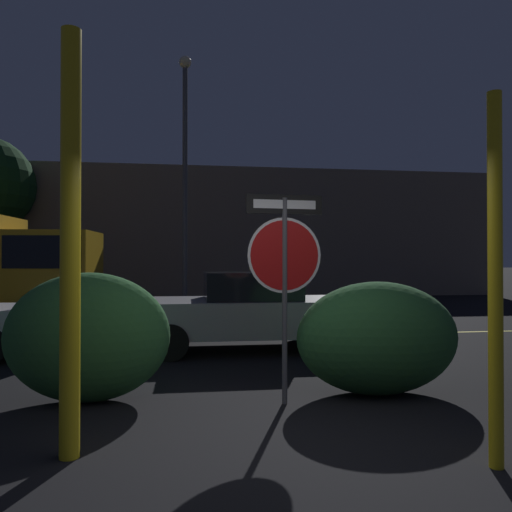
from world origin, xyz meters
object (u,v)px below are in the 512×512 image
(stop_sign, at_px, (285,256))
(passing_car_2, at_px, (245,311))
(yellow_pole_right, at_px, (495,279))
(street_lamp, at_px, (185,160))
(hedge_bush_2, at_px, (378,338))
(yellow_pole_left, at_px, (70,242))
(hedge_bush_1, at_px, (88,337))

(stop_sign, distance_m, passing_car_2, 3.68)
(stop_sign, relative_size, passing_car_2, 0.55)
(yellow_pole_right, distance_m, street_lamp, 13.12)
(hedge_bush_2, distance_m, street_lamp, 11.31)
(yellow_pole_left, bearing_deg, hedge_bush_1, 95.66)
(hedge_bush_2, relative_size, street_lamp, 0.24)
(yellow_pole_right, bearing_deg, stop_sign, 123.54)
(yellow_pole_left, xyz_separation_m, yellow_pole_right, (3.35, -0.67, -0.29))
(street_lamp, bearing_deg, stop_sign, -83.77)
(stop_sign, xyz_separation_m, hedge_bush_1, (-2.22, 0.39, -0.93))
(stop_sign, distance_m, hedge_bush_1, 2.44)
(hedge_bush_2, bearing_deg, yellow_pole_right, -87.53)
(hedge_bush_1, height_order, passing_car_2, hedge_bush_1)
(yellow_pole_left, relative_size, hedge_bush_1, 1.90)
(hedge_bush_1, bearing_deg, yellow_pole_left, -84.34)
(hedge_bush_1, bearing_deg, street_lamp, 83.91)
(stop_sign, xyz_separation_m, street_lamp, (-1.14, 10.49, 3.19))
(yellow_pole_left, bearing_deg, passing_car_2, 67.22)
(yellow_pole_left, xyz_separation_m, hedge_bush_2, (3.26, 1.52, -1.09))
(hedge_bush_2, bearing_deg, passing_car_2, 110.35)
(stop_sign, xyz_separation_m, yellow_pole_right, (1.29, -1.95, -0.20))
(hedge_bush_2, distance_m, passing_car_2, 3.53)
(yellow_pole_right, bearing_deg, hedge_bush_1, 146.36)
(yellow_pole_right, xyz_separation_m, hedge_bush_2, (-0.09, 2.19, -0.79))
(hedge_bush_2, xyz_separation_m, street_lamp, (-2.34, 10.24, 4.18))
(yellow_pole_right, bearing_deg, hedge_bush_2, 92.47)
(stop_sign, relative_size, hedge_bush_1, 1.27)
(hedge_bush_1, relative_size, hedge_bush_2, 0.93)
(yellow_pole_left, xyz_separation_m, passing_car_2, (2.03, 4.83, -1.06))
(hedge_bush_1, xyz_separation_m, street_lamp, (1.08, 10.10, 4.12))
(stop_sign, bearing_deg, passing_car_2, 85.90)
(passing_car_2, distance_m, street_lamp, 8.16)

